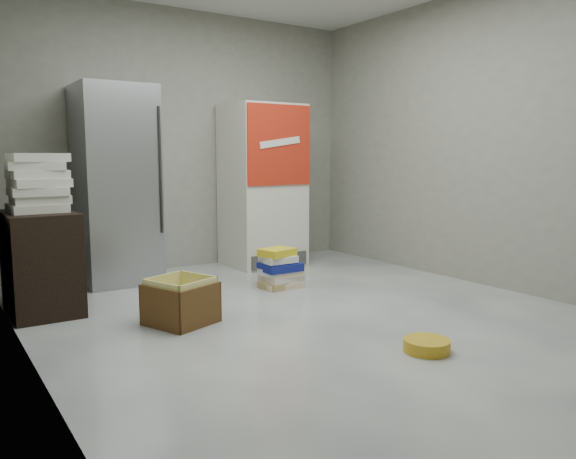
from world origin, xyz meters
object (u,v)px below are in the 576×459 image
(coke_cooler, at_px, (263,185))
(wood_shelf, at_px, (41,262))
(phonebook_stack_main, at_px, (278,268))
(steel_fridge, at_px, (116,185))
(cardboard_box, at_px, (181,305))

(coke_cooler, distance_m, wood_shelf, 2.63)
(coke_cooler, height_order, phonebook_stack_main, coke_cooler)
(steel_fridge, distance_m, coke_cooler, 1.65)
(steel_fridge, height_order, phonebook_stack_main, steel_fridge)
(coke_cooler, bearing_deg, cardboard_box, -135.82)
(coke_cooler, relative_size, phonebook_stack_main, 4.79)
(wood_shelf, distance_m, cardboard_box, 1.24)
(coke_cooler, distance_m, phonebook_stack_main, 1.38)
(coke_cooler, xyz_separation_m, phonebook_stack_main, (-0.48, -1.08, -0.72))
(cardboard_box, bearing_deg, coke_cooler, 22.91)
(steel_fridge, bearing_deg, cardboard_box, -91.23)
(steel_fridge, distance_m, phonebook_stack_main, 1.77)
(phonebook_stack_main, height_order, cardboard_box, phonebook_stack_main)
(steel_fridge, relative_size, coke_cooler, 1.06)
(steel_fridge, bearing_deg, phonebook_stack_main, -42.77)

